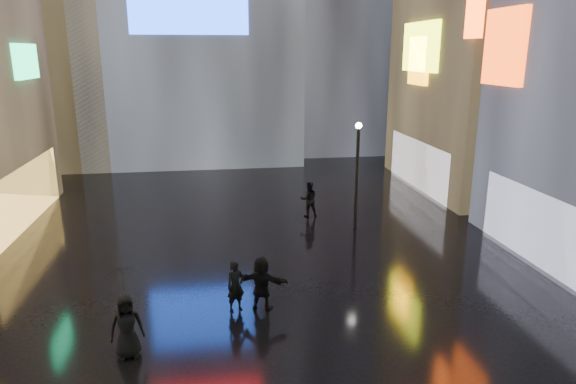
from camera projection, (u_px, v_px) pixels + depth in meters
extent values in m
plane|color=black|center=(260.00, 256.00, 21.77)|extent=(140.00, 140.00, 0.00)
cube|color=#FFC659|center=(25.00, 195.00, 25.49)|extent=(0.20, 10.00, 3.00)
cube|color=#16CB74|center=(26.00, 61.00, 25.57)|extent=(0.25, 3.00, 1.71)
cube|color=white|center=(548.00, 233.00, 20.11)|extent=(0.20, 9.00, 3.00)
cube|color=#E23D0B|center=(505.00, 47.00, 22.13)|extent=(0.25, 2.99, 3.26)
cube|color=white|center=(418.00, 164.00, 32.51)|extent=(0.20, 9.00, 3.00)
cube|color=#CEE216|center=(420.00, 47.00, 30.88)|extent=(0.25, 4.92, 2.91)
cube|color=orange|center=(419.00, 61.00, 31.21)|extent=(0.25, 2.63, 2.87)
cylinder|color=black|center=(357.00, 179.00, 24.60)|extent=(0.16, 0.16, 5.00)
sphere|color=white|center=(359.00, 126.00, 23.92)|extent=(0.30, 0.30, 0.30)
imported|color=black|center=(127.00, 326.00, 14.38)|extent=(1.04, 0.79, 1.90)
imported|color=black|center=(262.00, 283.00, 17.07)|extent=(1.82, 1.18, 1.88)
imported|color=black|center=(236.00, 286.00, 17.01)|extent=(0.75, 0.64, 1.75)
imported|color=black|center=(309.00, 199.00, 26.81)|extent=(0.93, 0.73, 1.86)
imported|color=black|center=(122.00, 281.00, 14.01)|extent=(1.33, 1.34, 0.87)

